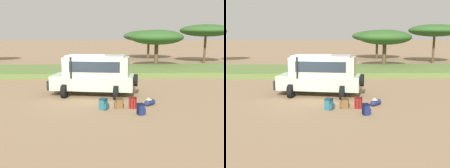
# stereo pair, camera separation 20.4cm
# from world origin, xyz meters

# --- Properties ---
(ground_plane) EXTENTS (320.00, 320.00, 0.00)m
(ground_plane) POSITION_xyz_m (0.00, 0.00, 0.00)
(ground_plane) COLOR #8C7051
(grass_bank) EXTENTS (120.00, 7.00, 0.44)m
(grass_bank) POSITION_xyz_m (0.00, 10.05, 0.22)
(grass_bank) COLOR #5B7538
(grass_bank) RESTS_ON ground_plane
(safari_vehicle) EXTENTS (5.47, 3.28, 2.44)m
(safari_vehicle) POSITION_xyz_m (0.66, 0.53, 1.29)
(safari_vehicle) COLOR #B2C6A8
(safari_vehicle) RESTS_ON ground_plane
(backpack_beside_front_wheel) EXTENTS (0.49, 0.49, 0.56)m
(backpack_beside_front_wheel) POSITION_xyz_m (1.13, -2.66, 0.27)
(backpack_beside_front_wheel) COLOR #235B6B
(backpack_beside_front_wheel) RESTS_ON ground_plane
(backpack_cluster_center) EXTENTS (0.43, 0.45, 0.57)m
(backpack_cluster_center) POSITION_xyz_m (2.60, -2.50, 0.28)
(backpack_cluster_center) COLOR maroon
(backpack_cluster_center) RESTS_ON ground_plane
(backpack_near_rear_wheel) EXTENTS (0.46, 0.42, 0.51)m
(backpack_near_rear_wheel) POSITION_xyz_m (1.91, -2.40, 0.25)
(backpack_near_rear_wheel) COLOR brown
(backpack_near_rear_wheel) RESTS_ON ground_plane
(backpack_outermost) EXTENTS (0.42, 0.39, 0.53)m
(backpack_outermost) POSITION_xyz_m (2.84, -3.61, 0.26)
(backpack_outermost) COLOR navy
(backpack_outermost) RESTS_ON ground_plane
(duffel_bag_low_black_case) EXTENTS (0.65, 0.63, 0.40)m
(duffel_bag_low_black_case) POSITION_xyz_m (3.57, -2.00, 0.16)
(duffel_bag_low_black_case) COLOR navy
(duffel_bag_low_black_case) RESTS_ON ground_plane
(acacia_tree_left_mid) EXTENTS (5.75, 5.00, 4.16)m
(acacia_tree_left_mid) POSITION_xyz_m (7.18, 13.13, 3.34)
(acacia_tree_left_mid) COLOR brown
(acacia_tree_left_mid) RESTS_ON ground_plane
(acacia_tree_centre_back) EXTENTS (7.60, 7.31, 4.29)m
(acacia_tree_centre_back) POSITION_xyz_m (8.46, 24.56, 3.40)
(acacia_tree_centre_back) COLOR brown
(acacia_tree_centre_back) RESTS_ON ground_plane
(acacia_tree_right_mid) EXTENTS (6.52, 6.24, 4.93)m
(acacia_tree_right_mid) POSITION_xyz_m (14.55, 18.05, 4.15)
(acacia_tree_right_mid) COLOR brown
(acacia_tree_right_mid) RESTS_ON ground_plane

